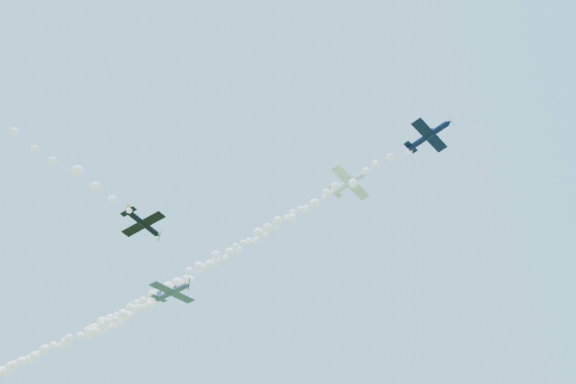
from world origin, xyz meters
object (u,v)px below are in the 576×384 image
at_px(plane_white, 350,182).
at_px(plane_grey, 172,292).
at_px(plane_black, 143,224).
at_px(plane_navy, 429,135).

distance_m(plane_white, plane_grey, 33.34).
height_order(plane_white, plane_grey, plane_white).
relative_size(plane_grey, plane_black, 1.31).
distance_m(plane_white, plane_black, 32.69).
height_order(plane_navy, plane_black, plane_navy).
height_order(plane_white, plane_navy, plane_white).
bearing_deg(plane_navy, plane_black, -143.08).
xyz_separation_m(plane_grey, plane_black, (8.48, -19.28, -2.67)).
xyz_separation_m(plane_white, plane_navy, (13.16, -7.63, -2.54)).
bearing_deg(plane_navy, plane_grey, -170.79).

